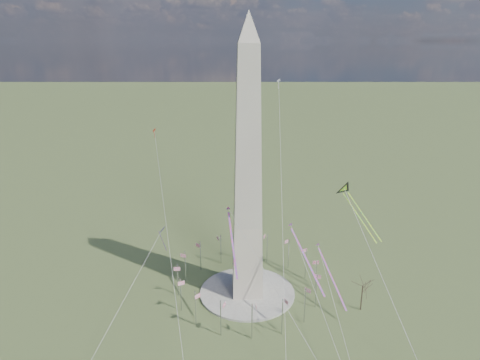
{
  "coord_description": "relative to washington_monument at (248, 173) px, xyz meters",
  "views": [
    {
      "loc": [
        -8.56,
        -141.09,
        91.43
      ],
      "look_at": [
        -2.73,
        0.0,
        45.42
      ],
      "focal_mm": 32.0,
      "sensor_mm": 36.0,
      "label": 1
    }
  ],
  "objects": [
    {
      "name": "flagpole_ring",
      "position": [
        -0.0,
        -0.0,
        -40.68
      ],
      "size": [
        54.4,
        54.4,
        13.0
      ],
      "color": "silver",
      "rests_on": "ground"
    },
    {
      "name": "kite_streamer_mid",
      "position": [
        -6.12,
        -8.52,
        -18.12
      ],
      "size": [
        3.79,
        23.31,
        16.01
      ],
      "rotation": [
        0.0,
        0.0,
        3.25
      ],
      "color": "#FF2844",
      "rests_on": "ground"
    },
    {
      "name": "kite_diamond_purple",
      "position": [
        -31.34,
        3.66,
        -23.73
      ],
      "size": [
        2.35,
        3.52,
        10.46
      ],
      "rotation": [
        0.0,
        0.0,
        2.49
      ],
      "color": "navy",
      "rests_on": "ground"
    },
    {
      "name": "kite_small_white",
      "position": [
        15.81,
        45.75,
        26.9
      ],
      "size": [
        1.52,
        1.45,
        4.27
      ],
      "rotation": [
        0.0,
        0.0,
        3.11
      ],
      "color": "silver",
      "rests_on": "ground"
    },
    {
      "name": "washington_monument",
      "position": [
        0.0,
        0.0,
        0.0
      ],
      "size": [
        15.56,
        15.56,
        100.0
      ],
      "color": "beige",
      "rests_on": "plaza"
    },
    {
      "name": "kite_streamer_right",
      "position": [
        28.76,
        -4.81,
        -34.48
      ],
      "size": [
        7.49,
        22.04,
        15.49
      ],
      "rotation": [
        0.0,
        0.0,
        3.42
      ],
      "color": "#FF2844",
      "rests_on": "ground"
    },
    {
      "name": "kite_small_red",
      "position": [
        -37.38,
        37.96,
        7.25
      ],
      "size": [
        1.5,
        1.51,
        4.35
      ],
      "rotation": [
        0.0,
        0.0,
        3.08
      ],
      "color": "red",
      "rests_on": "ground"
    },
    {
      "name": "kite_delta_black",
      "position": [
        37.03,
        6.55,
        -9.79
      ],
      "size": [
        14.19,
        20.92,
        17.5
      ],
      "rotation": [
        0.0,
        0.0,
        3.62
      ],
      "color": "black",
      "rests_on": "ground"
    },
    {
      "name": "ground",
      "position": [
        0.0,
        0.0,
        -47.95
      ],
      "size": [
        2000.0,
        2000.0,
        0.0
      ],
      "primitive_type": "plane",
      "color": "#45552A",
      "rests_on": "ground"
    },
    {
      "name": "plaza",
      "position": [
        0.0,
        0.0,
        -47.55
      ],
      "size": [
        36.0,
        36.0,
        0.8
      ],
      "primitive_type": "cylinder",
      "color": "#B5B1A5",
      "rests_on": "ground"
    },
    {
      "name": "tree_near",
      "position": [
        39.91,
        -12.15,
        -37.6
      ],
      "size": [
        8.3,
        8.3,
        14.52
      ],
      "color": "#493B2C",
      "rests_on": "ground"
    },
    {
      "name": "kite_streamer_left",
      "position": [
        16.58,
        -16.93,
        -20.68
      ],
      "size": [
        9.19,
        21.83,
        15.66
      ],
      "rotation": [
        0.0,
        0.0,
        3.5
      ],
      "color": "#FF2844",
      "rests_on": "ground"
    }
  ]
}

